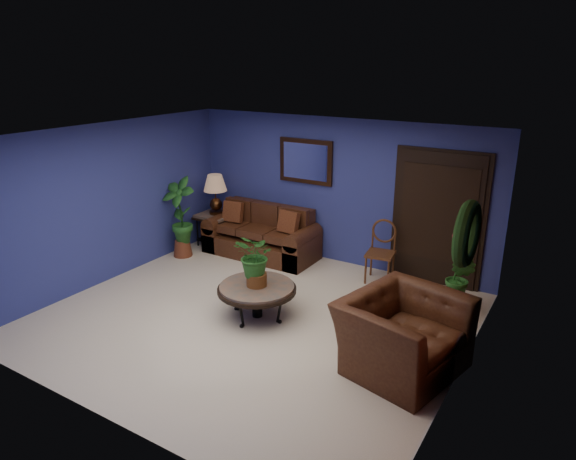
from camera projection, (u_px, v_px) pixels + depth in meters
The scene contains 18 objects.
floor at pixel (254, 317), 7.13m from camera, with size 5.50×5.50×0.00m, color beige.
wall_back at pixel (337, 192), 8.74m from camera, with size 5.50×0.04×2.50m, color navy.
wall_left at pixel (110, 203), 8.09m from camera, with size 0.04×5.00×2.50m, color navy.
wall_right_brick at pixel (467, 277), 5.36m from camera, with size 0.04×5.00×2.50m, color brown.
ceiling at pixel (250, 136), 6.32m from camera, with size 5.50×5.00×0.02m, color white.
crown_molding at pixel (477, 165), 5.00m from camera, with size 0.03×5.00×0.14m, color white.
wall_mirror at pixel (306, 161), 8.86m from camera, with size 1.02×0.06×0.77m, color #442512.
closet_door at pixel (438, 219), 7.92m from camera, with size 1.44×0.06×2.18m, color black.
wreath at pixel (467, 234), 5.29m from camera, with size 0.72×0.72×0.16m, color black.
sofa at pixel (263, 238), 9.33m from camera, with size 2.05×0.89×0.92m.
coffee_table at pixel (257, 289), 7.03m from camera, with size 1.09×1.09×0.47m.
end_table at pixel (217, 221), 9.77m from camera, with size 0.67×0.67×0.61m.
table_lamp at pixel (215, 190), 9.57m from camera, with size 0.44×0.44×0.72m.
side_chair at pixel (382, 247), 8.16m from camera, with size 0.48×0.48×0.99m.
armchair at pixel (403, 334), 5.84m from camera, with size 1.33×1.16×0.87m, color #472614.
coffee_plant at pixel (256, 258), 6.88m from camera, with size 0.63×0.57×0.75m.
floor_plant at pixel (460, 282), 7.14m from camera, with size 0.46×0.41×0.87m.
tall_plant at pixel (180, 214), 9.09m from camera, with size 0.65×0.46×1.45m.
Camera 1 is at (3.73, -5.18, 3.43)m, focal length 32.00 mm.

